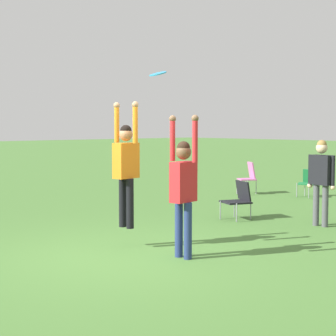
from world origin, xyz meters
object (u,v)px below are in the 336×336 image
(person_defending, at_px, (183,183))
(camping_chair_1, at_px, (309,181))
(camping_chair_2, at_px, (249,175))
(person_jumping, at_px, (126,162))
(frisbee, at_px, (158,74))
(person_spectator_far, at_px, (321,175))
(camping_chair_0, at_px, (239,198))

(person_defending, distance_m, camping_chair_1, 8.09)
(camping_chair_1, height_order, camping_chair_2, camping_chair_2)
(person_jumping, height_order, frisbee, frisbee)
(frisbee, bearing_deg, person_spectator_far, 83.59)
(camping_chair_2, bearing_deg, person_jumping, 147.41)
(camping_chair_0, bearing_deg, person_jumping, 121.45)
(person_defending, distance_m, camping_chair_2, 8.17)
(camping_chair_1, bearing_deg, frisbee, 76.84)
(frisbee, bearing_deg, person_defending, 3.46)
(camping_chair_1, bearing_deg, person_spectator_far, 96.23)
(person_defending, xyz_separation_m, camping_chair_2, (-4.41, 6.85, -0.59))
(frisbee, distance_m, camping_chair_2, 8.21)
(camping_chair_2, height_order, person_spectator_far, person_spectator_far)
(person_jumping, distance_m, camping_chair_0, 3.64)
(camping_chair_0, distance_m, camping_chair_2, 4.45)
(frisbee, bearing_deg, camping_chair_2, 119.40)
(person_defending, bearing_deg, person_jumping, -90.00)
(camping_chair_0, bearing_deg, camping_chair_2, -31.44)
(frisbee, relative_size, camping_chair_2, 0.29)
(person_jumping, relative_size, camping_chair_0, 2.54)
(camping_chair_1, bearing_deg, camping_chair_0, 74.47)
(person_defending, distance_m, frisbee, 1.71)
(person_jumping, height_order, camping_chair_2, person_jumping)
(camping_chair_2, bearing_deg, person_defending, 155.26)
(person_defending, height_order, frisbee, frisbee)
(person_jumping, relative_size, frisbee, 7.49)
(person_jumping, height_order, person_spectator_far, person_jumping)
(camping_chair_0, bearing_deg, camping_chair_1, -53.61)
(camping_chair_1, distance_m, person_spectator_far, 4.67)
(person_jumping, bearing_deg, camping_chair_2, 16.32)
(person_jumping, xyz_separation_m, camping_chair_0, (-0.59, 3.46, -0.93))
(person_defending, relative_size, person_spectator_far, 1.25)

